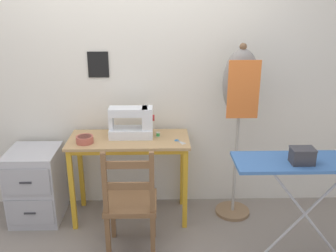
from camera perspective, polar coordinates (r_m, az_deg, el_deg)
The scene contains 12 objects.
ground_plane at distance 3.45m, azimuth -5.82°, elevation -15.47°, with size 14.00×14.00×0.00m, color gray.
wall_back at distance 3.43m, azimuth -5.91°, elevation 7.73°, with size 10.00×0.06×2.55m.
sewing_table at distance 3.32m, azimuth -5.93°, elevation -3.84°, with size 1.05×0.47×0.78m.
sewing_machine at distance 3.27m, azimuth -5.31°, elevation 0.42°, with size 0.40×0.19×0.29m.
fabric_bowl at distance 3.24m, azimuth -12.57°, elevation -2.00°, with size 0.15×0.15×0.06m.
scissors at distance 3.20m, azimuth 1.58°, elevation -2.33°, with size 0.09×0.11×0.01m.
thread_spool_near_machine at distance 3.31m, azimuth -1.53°, elevation -1.27°, with size 0.04×0.04×0.04m.
wooden_chair at distance 2.97m, azimuth -5.71°, elevation -11.72°, with size 0.40×0.38×0.93m.
filing_cabinet at distance 3.63m, azimuth -19.43°, elevation -8.44°, with size 0.44×0.47×0.67m.
dress_form at distance 3.25m, azimuth 10.93°, elevation 4.75°, with size 0.32×0.32×1.59m.
ironing_board at distance 2.86m, azimuth 21.05°, elevation -5.76°, with size 1.11×0.35×0.87m.
storage_box at distance 2.74m, azimuth 19.77°, elevation -4.29°, with size 0.16×0.12×0.11m.
Camera 1 is at (0.27, -2.81, 1.97)m, focal length 40.00 mm.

